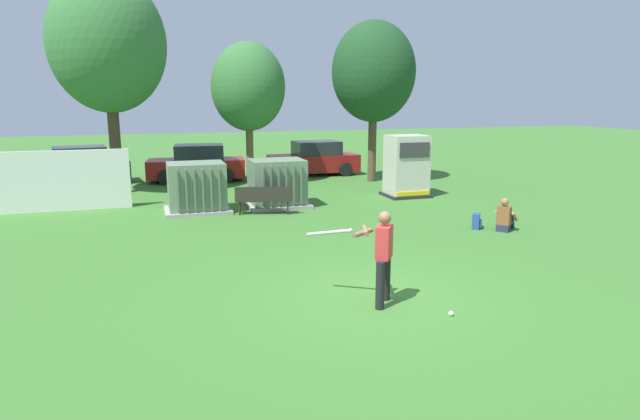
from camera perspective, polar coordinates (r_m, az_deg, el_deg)
The scene contains 16 objects.
ground_plane at distance 10.53m, azimuth 5.92°, elevation -9.10°, with size 96.00×96.00×0.00m, color #3D752D.
fence_panel at distance 19.90m, azimuth -26.08°, elevation 2.70°, with size 4.80×0.12×2.00m, color white.
transformer_west at distance 18.26m, azimuth -12.73°, elevation 2.23°, with size 2.10×1.70×1.62m.
transformer_mid_west at distance 18.75m, azimuth -4.49°, elevation 2.73°, with size 2.10×1.70×1.62m.
generator_enclosure at distance 20.86m, azimuth 9.01°, elevation 4.52°, with size 1.60×1.40×2.30m.
park_bench at distance 17.57m, azimuth -5.91°, elevation 1.25°, with size 1.84×0.83×0.92m.
batter at distance 9.94m, azimuth 6.35°, elevation -4.45°, with size 1.42×1.19×1.74m.
sports_ball at distance 9.92m, azimuth 13.50°, elevation -10.44°, with size 0.09×0.09×0.09m, color white.
seated_spectator at distance 16.25m, azimuth 18.72°, elevation -0.77°, with size 0.77×0.69×0.96m.
backpack at distance 16.30m, azimuth 15.99°, elevation -1.15°, with size 0.37×0.38×0.44m.
tree_left at distance 22.64m, azimuth -21.27°, elevation 15.80°, with size 4.28×4.28×8.18m.
tree_center_left at distance 23.80m, azimuth -7.50°, elevation 12.59°, with size 3.12×3.12×5.97m.
tree_center_right at distance 24.30m, azimuth 5.61°, elevation 14.10°, with size 3.60×3.60×6.89m.
parked_car_leftmost at distance 25.62m, azimuth -23.93°, elevation 4.13°, with size 4.40×2.36×1.62m.
parked_car_left_of_center at distance 24.99m, azimuth -12.69°, elevation 4.69°, with size 4.36×2.27×1.62m.
parked_car_right_of_center at distance 26.23m, azimuth -0.60°, elevation 5.30°, with size 4.25×2.01×1.62m.
Camera 1 is at (-3.99, -8.99, 3.76)m, focal length 30.70 mm.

